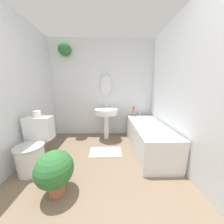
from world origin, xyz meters
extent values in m
cube|color=silver|center=(0.00, 2.66, 1.20)|extent=(2.65, 0.06, 2.40)
ellipsoid|color=silver|center=(0.09, 2.61, 1.30)|extent=(0.36, 0.02, 0.71)
ellipsoid|color=silver|center=(0.09, 2.60, 1.30)|extent=(0.32, 0.01, 0.67)
cylinder|color=#9E6042|center=(-0.86, 2.54, 2.17)|extent=(0.13, 0.13, 0.07)
sphere|color=#2D6B33|center=(-0.86, 2.54, 2.11)|extent=(0.29, 0.29, 0.29)
cube|color=silver|center=(-1.30, 1.31, 1.20)|extent=(0.06, 2.75, 2.40)
cube|color=silver|center=(1.30, 1.31, 1.20)|extent=(0.06, 2.75, 2.40)
cylinder|color=white|center=(-1.00, 1.20, 0.20)|extent=(0.36, 0.36, 0.39)
cylinder|color=silver|center=(-1.00, 1.20, 0.41)|extent=(0.39, 0.39, 0.02)
cube|color=white|center=(-1.00, 1.48, 0.59)|extent=(0.42, 0.20, 0.38)
cylinder|color=white|center=(0.09, 2.31, 0.31)|extent=(0.12, 0.12, 0.63)
cylinder|color=white|center=(0.09, 2.31, 0.69)|extent=(0.55, 0.55, 0.12)
cylinder|color=silver|center=(0.09, 2.46, 0.80)|extent=(0.02, 0.02, 0.10)
cube|color=silver|center=(0.94, 1.80, 0.27)|extent=(0.61, 1.54, 0.54)
cube|color=white|center=(0.94, 1.80, 0.52)|extent=(0.51, 1.44, 0.04)
cylinder|color=silver|center=(0.94, 2.48, 0.58)|extent=(0.04, 0.04, 0.08)
cylinder|color=#DB6633|center=(0.77, 2.42, 0.69)|extent=(0.07, 0.07, 0.14)
cylinder|color=black|center=(0.77, 2.42, 0.77)|extent=(0.04, 0.04, 0.02)
cylinder|color=#9E6042|center=(-0.45, 0.81, 0.08)|extent=(0.18, 0.18, 0.16)
sphere|color=#2D6B33|center=(-0.45, 0.81, 0.34)|extent=(0.42, 0.42, 0.42)
cube|color=silver|center=(0.09, 1.67, 0.01)|extent=(0.61, 0.35, 0.02)
cylinder|color=white|center=(-1.00, 1.48, 0.83)|extent=(0.11, 0.11, 0.10)
camera|label=1|loc=(0.17, -0.31, 1.24)|focal=18.00mm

